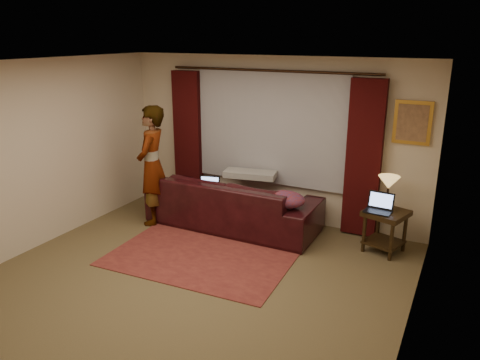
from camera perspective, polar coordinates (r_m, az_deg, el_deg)
name	(u,v)px	position (r m, az deg, el deg)	size (l,w,h in m)	color
floor	(188,284)	(5.88, -6.31, -12.44)	(5.00, 5.00, 0.01)	brown
ceiling	(180,64)	(5.11, -7.30, 13.81)	(5.00, 5.00, 0.02)	silver
wall_back	(271,139)	(7.49, 3.82, 4.95)	(5.00, 0.02, 2.60)	beige
wall_left	(31,157)	(7.01, -24.12, 2.59)	(0.02, 5.00, 2.60)	beige
wall_right	(416,219)	(4.54, 20.69, -4.51)	(0.02, 5.00, 2.60)	beige
sheer_curtain	(270,128)	(7.39, 3.67, 6.38)	(2.50, 0.05, 1.80)	#A2A2A9
drape_left	(188,139)	(8.11, -6.33, 4.99)	(0.50, 0.14, 2.30)	#320808
drape_right	(364,159)	(6.98, 14.85, 2.47)	(0.50, 0.14, 2.30)	#320808
curtain_rod	(270,71)	(7.23, 3.65, 13.17)	(0.04, 0.04, 3.40)	black
picture_frame	(413,123)	(6.85, 20.29, 6.58)	(0.50, 0.04, 0.60)	gold
sofa	(233,194)	(7.26, -0.82, -1.67)	(2.67, 1.15, 1.08)	black
throw_blanket	(250,157)	(7.31, 1.26, 2.85)	(0.82, 0.33, 0.10)	#9C9A95
clothing_pile	(286,200)	(6.67, 5.63, -2.43)	(0.55, 0.42, 0.23)	#61293F
laptop_sofa	(208,186)	(7.28, -3.93, -0.69)	(0.32, 0.35, 0.23)	black
area_rug	(200,257)	(6.47, -4.86, -9.32)	(2.42, 1.62, 0.01)	maroon
end_table	(385,231)	(6.80, 17.21, -5.99)	(0.52, 0.52, 0.60)	black
tiffany_lamp	(388,192)	(6.71, 17.57, -1.45)	(0.29, 0.29, 0.47)	olive
laptop_table	(379,203)	(6.57, 16.54, -2.75)	(0.35, 0.38, 0.25)	black
person	(152,166)	(7.43, -10.66, 1.73)	(0.55, 0.55, 1.88)	#9C9A95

